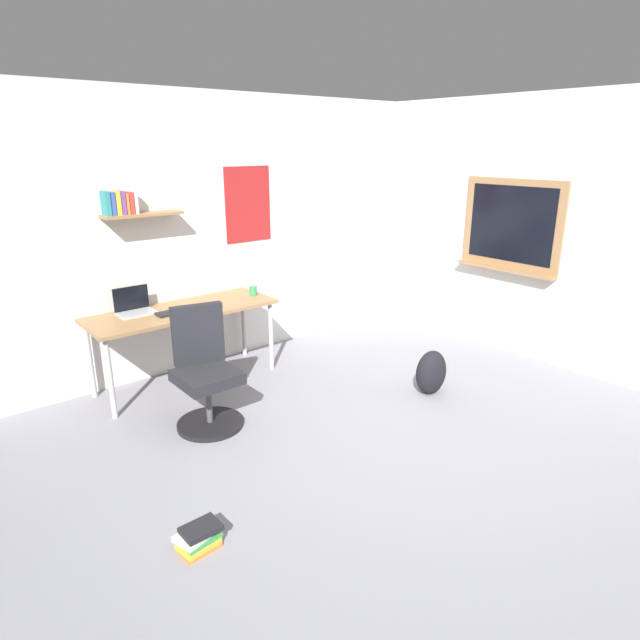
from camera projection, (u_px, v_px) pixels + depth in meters
name	position (u px, v px, depth m)	size (l,w,h in m)	color
ground_plane	(400.00, 449.00, 3.94)	(5.20, 5.20, 0.00)	gray
wall_back	(221.00, 231.00, 5.32)	(5.00, 0.30, 2.60)	silver
wall_right	(582.00, 237.00, 5.03)	(0.22, 5.00, 2.60)	silver
desk	(183.00, 316.00, 4.84)	(1.67, 0.62, 0.72)	#997047
office_chair	(205.00, 376.00, 4.19)	(0.52, 0.53, 0.95)	black
laptop	(134.00, 307.00, 4.68)	(0.31, 0.21, 0.23)	#ADAFB5
keyboard	(178.00, 311.00, 4.71)	(0.37, 0.13, 0.02)	black
computer_mouse	(206.00, 305.00, 4.88)	(0.10, 0.06, 0.03)	#262628
coffee_mug	(253.00, 291.00, 5.23)	(0.08, 0.08, 0.09)	#338C4C
backpack	(431.00, 372.00, 4.76)	(0.32, 0.22, 0.40)	black
book_stack_on_floor	(198.00, 538.00, 2.96)	(0.26, 0.21, 0.14)	orange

